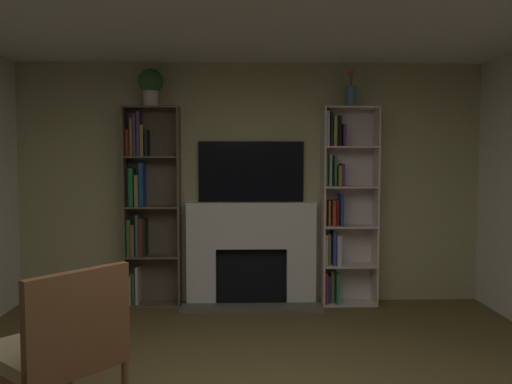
{
  "coord_description": "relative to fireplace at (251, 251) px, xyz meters",
  "views": [
    {
      "loc": [
        -0.11,
        -2.66,
        1.62
      ],
      "look_at": [
        0.0,
        1.27,
        1.36
      ],
      "focal_mm": 36.79,
      "sensor_mm": 36.0,
      "label": 1
    }
  ],
  "objects": [
    {
      "name": "fireplace",
      "position": [
        0.0,
        0.0,
        0.0
      ],
      "size": [
        1.52,
        0.49,
        1.13
      ],
      "color": "white",
      "rests_on": "ground_plane"
    },
    {
      "name": "potted_plant",
      "position": [
        -1.07,
        -0.05,
        1.81
      ],
      "size": [
        0.26,
        0.26,
        0.4
      ],
      "color": "beige",
      "rests_on": "bookshelf_left"
    },
    {
      "name": "wall_back_accent",
      "position": [
        0.0,
        0.13,
        0.74
      ],
      "size": [
        5.25,
        0.06,
        2.66
      ],
      "primitive_type": "cube",
      "color": "tan",
      "rests_on": "ground_plane"
    },
    {
      "name": "armchair",
      "position": [
        -1.17,
        -2.73,
        -0.06
      ],
      "size": [
        0.91,
        0.9,
        1.0
      ],
      "color": "brown",
      "rests_on": "ground_plane"
    },
    {
      "name": "bookshelf_left",
      "position": [
        -1.15,
        0.0,
        0.52
      ],
      "size": [
        0.6,
        0.26,
        2.16
      ],
      "color": "brown",
      "rests_on": "ground_plane"
    },
    {
      "name": "vase_with_flowers",
      "position": [
        1.07,
        -0.05,
        1.73
      ],
      "size": [
        0.12,
        0.12,
        0.41
      ],
      "color": "teal",
      "rests_on": "bookshelf_right"
    },
    {
      "name": "bookshelf_right",
      "position": [
        1.0,
        -0.01,
        0.49
      ],
      "size": [
        0.6,
        0.29,
        2.16
      ],
      "color": "beige",
      "rests_on": "ground_plane"
    },
    {
      "name": "tv",
      "position": [
        0.0,
        0.07,
        0.88
      ],
      "size": [
        1.16,
        0.06,
        0.67
      ],
      "primitive_type": "cube",
      "color": "black",
      "rests_on": "fireplace"
    }
  ]
}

